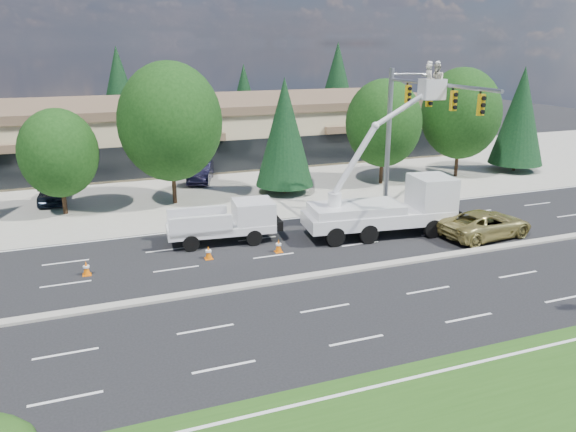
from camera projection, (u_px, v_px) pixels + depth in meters
name	position (u px, v px, depth m)	size (l,w,h in m)	color
ground	(297.00, 279.00, 25.96)	(140.00, 140.00, 0.00)	black
concrete_apron	(203.00, 183.00, 43.83)	(140.00, 22.00, 0.01)	gray
road_median	(297.00, 278.00, 25.94)	(120.00, 0.55, 0.12)	gray
strip_mall	(178.00, 129.00, 51.91)	(50.40, 15.40, 5.50)	tan
tree_front_c	(58.00, 153.00, 34.82)	(4.84, 4.84, 6.71)	#332114
tree_front_d	(170.00, 122.00, 36.72)	(6.81, 6.81, 9.45)	#332114
tree_front_e	(285.00, 132.00, 39.76)	(4.18, 4.18, 8.25)	#332114
tree_front_f	(384.00, 123.00, 42.39)	(5.76, 5.76, 8.00)	#332114
tree_front_g	(461.00, 114.00, 44.64)	(6.29, 6.29, 8.72)	#332114
tree_front_h	(520.00, 116.00, 46.79)	(4.42, 4.42, 8.72)	#332114
tree_back_b	(119.00, 91.00, 60.52)	(5.22, 5.22, 10.28)	#332114
tree_back_c	(244.00, 97.00, 65.58)	(4.17, 4.17, 8.22)	#332114
tree_back_d	(337.00, 83.00, 69.26)	(5.42, 5.42, 10.69)	#332114
signal_mast	(408.00, 119.00, 33.87)	(2.76, 10.16, 9.00)	gray
utility_pickup	(229.00, 226.00, 30.66)	(5.96, 2.71, 2.22)	silver
bucket_truck	(394.00, 199.00, 31.57)	(8.77, 3.54, 9.56)	silver
traffic_cone_a	(86.00, 268.00, 26.34)	(0.40, 0.40, 0.70)	#DF6107
traffic_cone_b	(209.00, 253.00, 28.32)	(0.40, 0.40, 0.70)	#DF6107
traffic_cone_c	(279.00, 246.00, 29.26)	(0.40, 0.40, 0.70)	#DF6107
minivan	(486.00, 224.00, 31.42)	(2.53, 5.49, 1.53)	#A1944D
parked_car_west	(53.00, 191.00, 38.45)	(1.81, 4.49, 1.53)	black
parked_car_east	(200.00, 172.00, 44.11)	(1.66, 4.77, 1.57)	black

